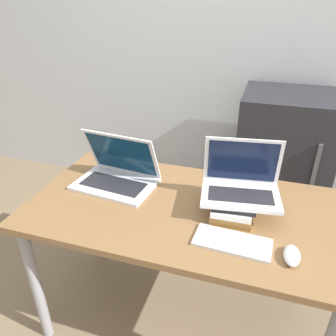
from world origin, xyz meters
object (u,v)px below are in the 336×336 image
object	(u,v)px
mouse	(292,255)
mini_fridge	(280,165)
laptop_on_books	(241,184)
laptop_left	(117,174)
book_stack	(234,204)
wireless_keyboard	(232,242)

from	to	relation	value
mouse	mini_fridge	size ratio (longest dim) A/B	0.11
laptop_on_books	mouse	world-z (taller)	laptop_on_books
laptop_left	mouse	xyz separation A→B (m)	(0.81, -0.29, -0.03)
laptop_on_books	mini_fridge	world-z (taller)	laptop_on_books
laptop_on_books	book_stack	bearing A→B (deg)	-129.68
laptop_on_books	wireless_keyboard	world-z (taller)	laptop_on_books
laptop_on_books	laptop_left	bearing A→B (deg)	175.76
mouse	book_stack	bearing A→B (deg)	135.89
laptop_left	mouse	size ratio (longest dim) A/B	3.64
laptop_left	laptop_on_books	xyz separation A→B (m)	(0.59, -0.04, 0.08)
laptop_left	book_stack	world-z (taller)	laptop_left
laptop_left	book_stack	size ratio (longest dim) A/B	1.53
mouse	mini_fridge	world-z (taller)	mini_fridge
book_stack	laptop_on_books	bearing A→B (deg)	50.32
wireless_keyboard	mouse	xyz separation A→B (m)	(0.21, -0.02, 0.01)
wireless_keyboard	mouse	world-z (taller)	mouse
wireless_keyboard	mini_fridge	world-z (taller)	mini_fridge
laptop_on_books	mini_fridge	distance (m)	1.02
mouse	laptop_left	bearing A→B (deg)	159.93
book_stack	laptop_on_books	size ratio (longest dim) A/B	0.76
book_stack	wireless_keyboard	xyz separation A→B (m)	(0.03, -0.21, -0.03)
book_stack	mini_fridge	world-z (taller)	mini_fridge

